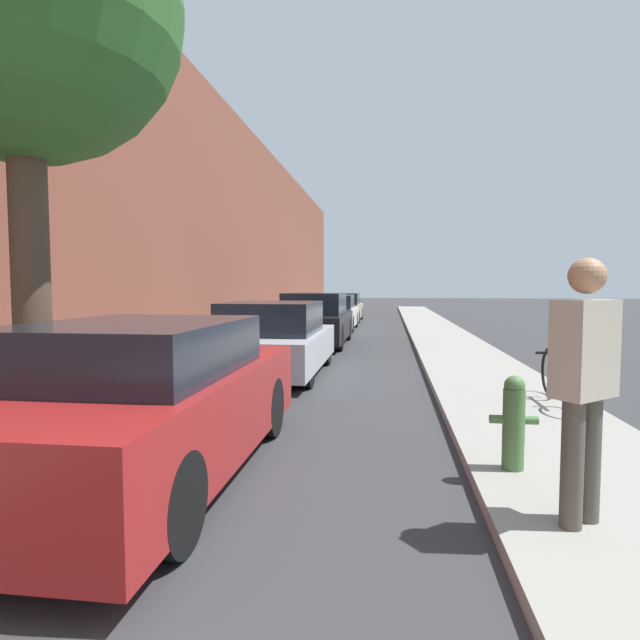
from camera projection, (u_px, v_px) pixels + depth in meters
The scene contains 13 objects.
ground_plane at pixel (345, 346), 14.47m from camera, with size 120.00×120.00×0.00m, color #333335.
sidewalk_left at pixel (245, 343), 14.85m from camera, with size 2.00×52.00×0.12m.
sidewalk_right at pixel (451, 346), 14.09m from camera, with size 2.00×52.00×0.12m.
building_facade_left at pixel (198, 215), 14.79m from camera, with size 0.70×52.00×7.44m.
parked_car_red at pixel (145, 401), 4.54m from camera, with size 1.81×4.15×1.38m.
parked_car_silver at pixel (274, 340), 9.79m from camera, with size 1.85×4.10×1.38m.
parked_car_black at pixel (316, 320), 14.77m from camera, with size 1.79×4.48×1.49m.
parked_car_white at pixel (332, 313), 19.99m from camera, with size 1.80×3.94×1.34m.
parked_car_champagne at pixel (343, 308), 24.84m from camera, with size 1.72×4.48×1.35m.
street_tree_near at pixel (21, 4), 4.87m from camera, with size 3.02×3.02×5.77m.
fire_hydrant at pixel (514, 421), 4.38m from camera, with size 0.40×0.18×0.80m.
pedestrian at pixel (584, 375), 3.33m from camera, with size 0.48×0.46×1.74m.
bicycle at pixel (562, 377), 6.83m from camera, with size 0.44×1.70×0.69m.
Camera 1 is at (1.20, 1.64, 1.68)m, focal length 28.98 mm.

